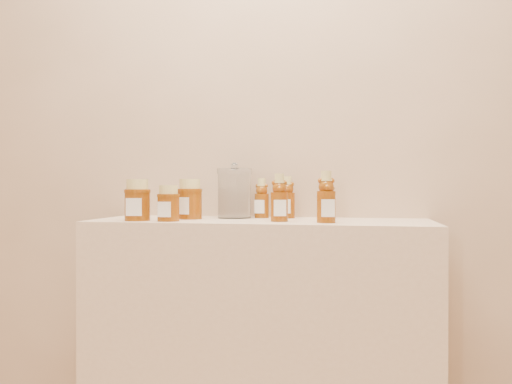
% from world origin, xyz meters
% --- Properties ---
extents(wall_back, '(3.50, 0.02, 2.70)m').
position_xyz_m(wall_back, '(0.00, 1.75, 1.35)').
color(wall_back, tan).
rests_on(wall_back, ground).
extents(display_table, '(1.20, 0.40, 0.90)m').
position_xyz_m(display_table, '(0.00, 1.55, 0.45)').
color(display_table, beige).
rests_on(display_table, ground).
extents(bear_bottle_back_left, '(0.07, 0.07, 0.17)m').
position_xyz_m(bear_bottle_back_left, '(-0.02, 1.68, 0.99)').
color(bear_bottle_back_left, '#682F08').
rests_on(bear_bottle_back_left, display_table).
extents(bear_bottle_back_mid, '(0.07, 0.07, 0.18)m').
position_xyz_m(bear_bottle_back_mid, '(0.08, 1.68, 0.99)').
color(bear_bottle_back_mid, '#682F08').
rests_on(bear_bottle_back_mid, display_table).
extents(bear_bottle_back_right, '(0.06, 0.06, 0.16)m').
position_xyz_m(bear_bottle_back_right, '(0.24, 1.67, 0.98)').
color(bear_bottle_back_right, '#682F08').
rests_on(bear_bottle_back_right, display_table).
extents(bear_bottle_front_left, '(0.07, 0.07, 0.18)m').
position_xyz_m(bear_bottle_front_left, '(0.08, 1.49, 0.99)').
color(bear_bottle_front_left, '#682F08').
rests_on(bear_bottle_front_left, display_table).
extents(bear_bottle_front_right, '(0.08, 0.08, 0.19)m').
position_xyz_m(bear_bottle_front_right, '(0.24, 1.46, 1.00)').
color(bear_bottle_front_right, '#682F08').
rests_on(bear_bottle_front_right, display_table).
extents(honey_jar_left, '(0.10, 0.10, 0.14)m').
position_xyz_m(honey_jar_left, '(-0.42, 1.44, 0.97)').
color(honey_jar_left, '#682F08').
rests_on(honey_jar_left, display_table).
extents(honey_jar_back, '(0.12, 0.12, 0.15)m').
position_xyz_m(honey_jar_back, '(-0.27, 1.56, 0.97)').
color(honey_jar_back, '#682F08').
rests_on(honey_jar_back, display_table).
extents(honey_jar_front, '(0.08, 0.08, 0.12)m').
position_xyz_m(honey_jar_front, '(-0.30, 1.43, 0.96)').
color(honey_jar_front, '#682F08').
rests_on(honey_jar_front, display_table).
extents(glass_canister, '(0.14, 0.14, 0.20)m').
position_xyz_m(glass_canister, '(-0.12, 1.64, 1.00)').
color(glass_canister, white).
rests_on(glass_canister, display_table).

